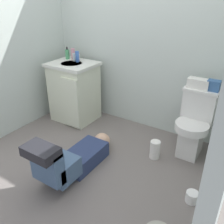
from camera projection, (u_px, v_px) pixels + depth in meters
name	position (u px, v px, depth m)	size (l,w,h in m)	color
ground_plane	(95.00, 160.00, 2.70)	(3.00, 2.98, 0.04)	slate
wall_back	(142.00, 34.00, 2.93)	(2.66, 0.08, 2.40)	#B9C5BD
wall_left	(1.00, 36.00, 2.78)	(0.08, 1.98, 2.40)	#B9C5BD
toilet	(194.00, 124.00, 2.63)	(0.36, 0.46, 0.75)	silver
vanity_cabinet	(74.00, 91.00, 3.36)	(0.60, 0.53, 0.82)	beige
faucet	(79.00, 57.00, 3.27)	(0.02, 0.02, 0.10)	silver
person_plumber	(72.00, 158.00, 2.41)	(0.39, 1.06, 0.52)	navy
tissue_box	(199.00, 83.00, 2.53)	(0.22, 0.11, 0.10)	silver
toiletry_bag	(214.00, 86.00, 2.46)	(0.12, 0.09, 0.11)	#33598C
soap_dispenser	(67.00, 54.00, 3.34)	(0.06, 0.06, 0.17)	#469864
bottle_pink	(73.00, 54.00, 3.31)	(0.05, 0.05, 0.15)	pink
bottle_clear	(74.00, 57.00, 3.25)	(0.04, 0.04, 0.10)	silver
bottle_blue	(77.00, 57.00, 3.19)	(0.05, 0.05, 0.14)	#3865BA
paper_towel_roll	(155.00, 150.00, 2.66)	(0.11, 0.11, 0.21)	white
toilet_paper_roll	(192.00, 197.00, 2.11)	(0.11, 0.11, 0.10)	white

